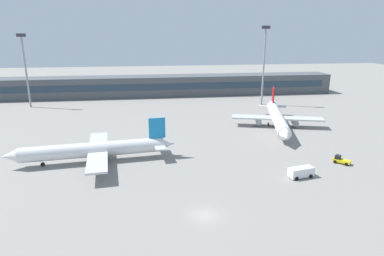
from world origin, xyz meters
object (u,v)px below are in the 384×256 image
baggage_tug_yellow (341,160)px  service_van_white (301,172)px  airplane_near (93,150)px  airplane_mid (277,118)px  floodlight_tower_west (25,66)px  floodlight_tower_east (264,61)px

baggage_tug_yellow → service_van_white: (-12.19, -5.77, 0.31)m
airplane_near → baggage_tug_yellow: bearing=-8.7°
airplane_near → airplane_mid: size_ratio=0.97×
airplane_mid → service_van_white: bearing=-104.1°
baggage_tug_yellow → service_van_white: service_van_white is taller
airplane_mid → baggage_tug_yellow: bearing=-83.6°
airplane_mid → service_van_white: size_ratio=7.16×
floodlight_tower_west → floodlight_tower_east: size_ratio=0.91×
baggage_tug_yellow → floodlight_tower_east: size_ratio=0.12×
airplane_near → baggage_tug_yellow: (55.29, -8.51, -2.07)m
airplane_near → floodlight_tower_west: 70.88m
baggage_tug_yellow → floodlight_tower_west: 113.46m
floodlight_tower_west → floodlight_tower_east: 91.42m
airplane_mid → baggage_tug_yellow: (3.31, -29.46, -2.22)m
floodlight_tower_west → airplane_near: bearing=-62.0°
floodlight_tower_west → service_van_white: bearing=-45.0°
service_van_white → floodlight_tower_west: size_ratio=0.20×
airplane_mid → floodlight_tower_west: floodlight_tower_west is taller
airplane_mid → floodlight_tower_west: bearing=154.4°
service_van_white → floodlight_tower_west: bearing=135.0°
baggage_tug_yellow → floodlight_tower_east: bearing=87.1°
baggage_tug_yellow → service_van_white: 13.49m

